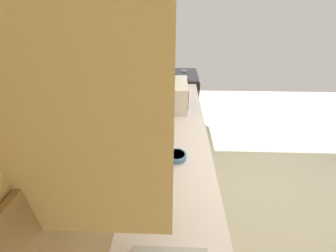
# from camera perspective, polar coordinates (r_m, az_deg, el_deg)

# --- Properties ---
(ground_plane) EXTENTS (6.27, 6.27, 0.00)m
(ground_plane) POSITION_cam_1_polar(r_m,az_deg,el_deg) (2.87, 27.54, -16.06)
(ground_plane) COLOR beige
(wall_back) EXTENTS (4.04, 0.12, 2.79)m
(wall_back) POSITION_cam_1_polar(r_m,az_deg,el_deg) (1.83, -9.79, 13.28)
(wall_back) COLOR #EBCA84
(wall_back) RESTS_ON ground_plane
(counter_run) EXTENTS (3.09, 0.61, 0.91)m
(counter_run) POSITION_cam_1_polar(r_m,az_deg,el_deg) (1.99, 1.04, -17.53)
(counter_run) COLOR beige
(counter_run) RESTS_ON ground_plane
(upper_cabinets) EXTENTS (2.08, 0.30, 0.60)m
(upper_cabinets) POSITION_cam_1_polar(r_m,az_deg,el_deg) (1.32, -5.16, 25.63)
(upper_cabinets) COLOR beige
(window_back_wall) EXTENTS (0.60, 0.02, 0.68)m
(window_back_wall) POSITION_cam_1_polar(r_m,az_deg,el_deg) (0.78, -24.01, -28.22)
(window_back_wall) COLOR #997A4C
(oven_range) EXTENTS (0.72, 0.67, 1.09)m
(oven_range) POSITION_cam_1_polar(r_m,az_deg,el_deg) (3.53, 2.19, 6.63)
(oven_range) COLOR black
(oven_range) RESTS_ON ground_plane
(microwave) EXTENTS (0.47, 0.33, 0.28)m
(microwave) POSITION_cam_1_polar(r_m,az_deg,el_deg) (2.32, 1.10, 8.46)
(microwave) COLOR white
(microwave) RESTS_ON counter_run
(bowl) EXTENTS (0.14, 0.14, 0.04)m
(bowl) POSITION_cam_1_polar(r_m,az_deg,el_deg) (1.61, 2.41, -8.01)
(bowl) COLOR #4C8CBF
(bowl) RESTS_ON counter_run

